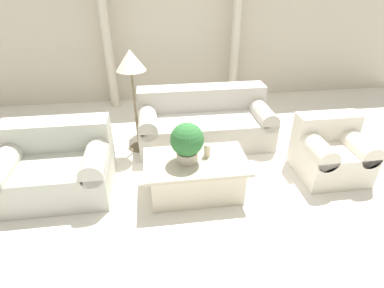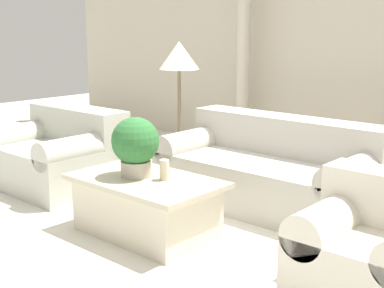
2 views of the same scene
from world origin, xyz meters
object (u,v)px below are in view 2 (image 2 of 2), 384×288
object	(u,v)px
sofa_long	(271,170)
coffee_table	(146,206)
potted_plant	(135,144)
floor_lamp	(179,64)
armchair	(375,249)
loveseat	(58,154)

from	to	relation	value
sofa_long	coffee_table	size ratio (longest dim) A/B	1.67
potted_plant	floor_lamp	size ratio (longest dim) A/B	0.32
floor_lamp	coffee_table	bearing A→B (deg)	-58.49
armchair	floor_lamp	bearing A→B (deg)	158.56
coffee_table	armchair	bearing A→B (deg)	5.19
sofa_long	coffee_table	xyz separation A→B (m)	(-0.33, -1.29, -0.09)
coffee_table	sofa_long	bearing A→B (deg)	75.80
sofa_long	armchair	distance (m)	1.87
loveseat	coffee_table	bearing A→B (deg)	-11.21
potted_plant	floor_lamp	distance (m)	1.42
sofa_long	loveseat	xyz separation A→B (m)	(-2.00, -0.96, 0.01)
potted_plant	coffee_table	bearing A→B (deg)	5.01
sofa_long	potted_plant	xyz separation A→B (m)	(-0.43, -1.30, 0.40)
sofa_long	floor_lamp	world-z (taller)	floor_lamp
floor_lamp	armchair	distance (m)	2.87
coffee_table	floor_lamp	distance (m)	1.71
armchair	loveseat	bearing A→B (deg)	177.27
sofa_long	floor_lamp	distance (m)	1.41
floor_lamp	sofa_long	bearing A→B (deg)	7.47
sofa_long	floor_lamp	bearing A→B (deg)	-172.53
armchair	coffee_table	bearing A→B (deg)	-174.81
loveseat	armchair	distance (m)	3.50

